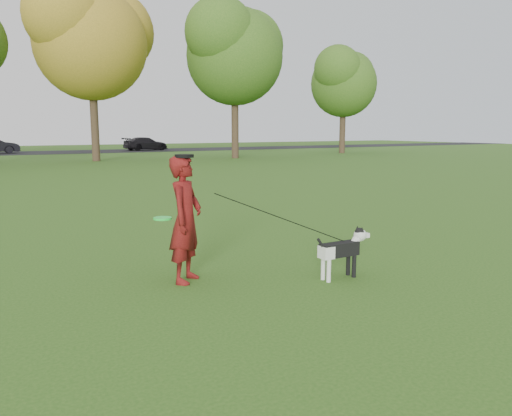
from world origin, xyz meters
TOP-DOWN VIEW (x-y plane):
  - ground at (0.00, 0.00)m, footprint 120.00×120.00m
  - road at (0.00, 40.00)m, footprint 120.00×7.00m
  - man at (-0.43, 0.43)m, footprint 0.71×0.72m
  - dog at (1.46, -0.49)m, footprint 0.90×0.18m
  - car_right at (11.40, 40.00)m, footprint 4.37×2.35m
  - man_held_items at (0.77, -0.06)m, footprint 2.49×1.03m

SIDE VIEW (x-z plane):
  - ground at x=0.00m, z-range 0.00..0.00m
  - road at x=0.00m, z-range 0.00..0.02m
  - dog at x=1.46m, z-range 0.08..0.76m
  - car_right at x=11.40m, z-range 0.02..1.22m
  - man_held_items at x=0.77m, z-range 0.20..1.42m
  - man at x=-0.43m, z-range 0.00..1.67m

